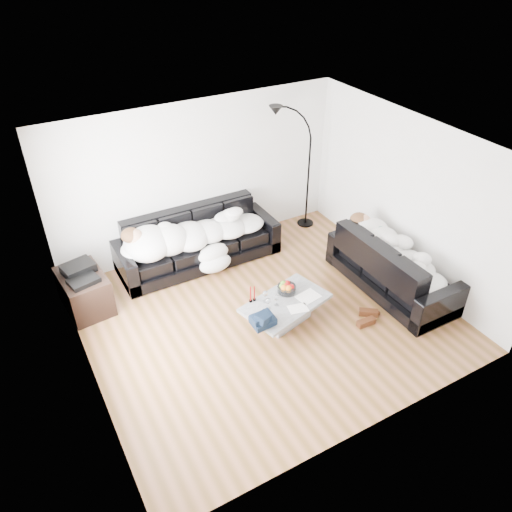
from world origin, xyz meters
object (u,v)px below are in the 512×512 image
sofa_right (393,265)px  wine_glass_a (265,297)px  stereo (80,272)px  wine_glass_b (268,304)px  av_cabinet (85,291)px  coffee_table (285,311)px  shoes (367,317)px  floor_lamp (309,173)px  fruit_bowl (287,287)px  candle_right (254,294)px  sofa_back (198,239)px  candle_left (251,294)px  wine_glass_c (277,300)px  sleeper_back (198,230)px  sleeper_right (395,253)px

sofa_right → wine_glass_a: sofa_right is taller
wine_glass_a → stereo: 2.69m
wine_glass_b → av_cabinet: av_cabinet is taller
coffee_table → shoes: 1.21m
sofa_right → wine_glass_b: (-2.17, 0.13, 0.01)m
coffee_table → floor_lamp: bearing=50.1°
sofa_right → fruit_bowl: 1.77m
shoes → stereo: stereo is taller
shoes → wine_glass_b: bearing=171.8°
coffee_table → wine_glass_a: wine_glass_a is taller
sofa_right → candle_right: sofa_right is taller
sofa_back → wine_glass_a: (0.21, -1.86, 0.01)m
coffee_table → candle_left: size_ratio=4.68×
stereo → wine_glass_c: bearing=-50.2°
sofa_right → shoes: sofa_right is taller
shoes → wine_glass_a: bearing=165.9°
wine_glass_a → av_cabinet: bearing=144.2°
fruit_bowl → floor_lamp: 2.67m
wine_glass_b → candle_right: (-0.08, 0.25, 0.03)m
sofa_back → floor_lamp: size_ratio=1.28×
sleeper_back → fruit_bowl: size_ratio=8.38×
sofa_back → candle_right: 1.76m
sofa_back → fruit_bowl: (0.60, -1.82, 0.00)m
sleeper_right → stereo: size_ratio=4.22×
sleeper_back → candle_left: sleeper_back is taller
stereo → av_cabinet: bearing=0.0°
av_cabinet → sleeper_back: bearing=1.6°
sleeper_back → wine_glass_b: size_ratio=12.54×
shoes → av_cabinet: bearing=161.3°
wine_glass_a → shoes: wine_glass_a is taller
sleeper_back → av_cabinet: bearing=-172.9°
wine_glass_a → sofa_back: bearing=96.6°
av_cabinet → coffee_table: bearing=-40.7°
sleeper_back → wine_glass_a: size_ratio=12.23×
sofa_back → coffee_table: size_ratio=2.19×
wine_glass_a → fruit_bowl: bearing=6.5°
sleeper_right → fruit_bowl: 1.78m
candle_left → shoes: (1.49, -0.82, -0.44)m
fruit_bowl → candle_left: (-0.57, 0.06, 0.05)m
sleeper_back → fruit_bowl: sleeper_back is taller
wine_glass_c → candle_left: bearing=138.4°
coffee_table → floor_lamp: 2.95m
sofa_right → sleeper_right: (0.00, 0.00, 0.21)m
sleeper_right → wine_glass_b: sleeper_right is taller
wine_glass_a → sleeper_right: bearing=-7.4°
wine_glass_a → candle_right: size_ratio=0.76×
sleeper_right → sofa_right: bearing=0.0°
sleeper_back → shoes: sleeper_back is taller
sleeper_back → candle_left: (0.03, -1.71, -0.16)m
candle_right → wine_glass_c: bearing=-48.8°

